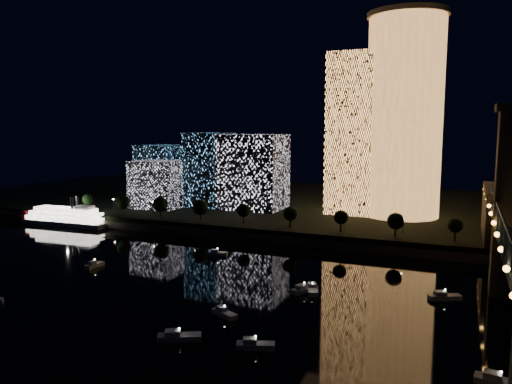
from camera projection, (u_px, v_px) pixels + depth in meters
ground at (205, 326)px, 111.58m from camera, size 520.00×520.00×0.00m
far_bank at (354, 208)px, 257.49m from camera, size 420.00×160.00×5.00m
seawall at (310, 242)px, 186.33m from camera, size 420.00×6.00×3.00m
tower_cylindrical at (404, 116)px, 215.97m from camera, size 34.00×34.00×87.17m
tower_rectangular at (355, 134)px, 225.94m from camera, size 22.52×22.52×71.65m
midrise_blocks at (207, 173)px, 248.76m from camera, size 79.96×41.95×36.27m
riverboat at (62, 217)px, 226.00m from camera, size 45.94×11.43×13.73m
motorboats at (247, 304)px, 122.73m from camera, size 124.56×71.38×2.78m
esplanade_trees at (229, 209)px, 204.75m from camera, size 165.06×6.81×8.91m
street_lamps at (241, 211)px, 209.39m from camera, size 132.70×0.70×5.65m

